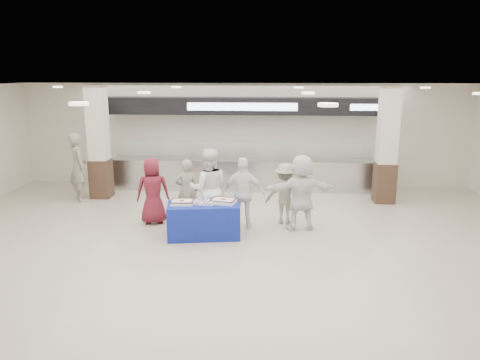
# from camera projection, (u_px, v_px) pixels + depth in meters

# --- Properties ---
(ground) EXTENTS (14.00, 14.00, 0.00)m
(ground) POSITION_uv_depth(u_px,v_px,m) (226.00, 256.00, 9.21)
(ground) COLOR beige
(ground) RESTS_ON ground
(serving_line) EXTENTS (8.70, 0.85, 2.80)m
(serving_line) POSITION_uv_depth(u_px,v_px,m) (243.00, 152.00, 14.19)
(serving_line) COLOR #B7B9BE
(serving_line) RESTS_ON ground
(column_left) EXTENTS (0.55, 0.55, 3.20)m
(column_left) POSITION_uv_depth(u_px,v_px,m) (99.00, 145.00, 13.20)
(column_left) COLOR #342217
(column_left) RESTS_ON ground
(column_right) EXTENTS (0.55, 0.55, 3.20)m
(column_right) POSITION_uv_depth(u_px,v_px,m) (387.00, 148.00, 12.69)
(column_right) COLOR #342217
(column_right) RESTS_ON ground
(display_table) EXTENTS (1.65, 1.00, 0.75)m
(display_table) POSITION_uv_depth(u_px,v_px,m) (204.00, 220.00, 10.22)
(display_table) COLOR navy
(display_table) RESTS_ON ground
(sheet_cake_left) EXTENTS (0.50, 0.41, 0.10)m
(sheet_cake_left) POSITION_uv_depth(u_px,v_px,m) (182.00, 202.00, 10.10)
(sheet_cake_left) COLOR white
(sheet_cake_left) RESTS_ON display_table
(sheet_cake_right) EXTENTS (0.58, 0.50, 0.10)m
(sheet_cake_right) POSITION_uv_depth(u_px,v_px,m) (224.00, 201.00, 10.18)
(sheet_cake_right) COLOR white
(sheet_cake_right) RESTS_ON display_table
(cupcake_tray) EXTENTS (0.50, 0.40, 0.07)m
(cupcake_tray) POSITION_uv_depth(u_px,v_px,m) (204.00, 202.00, 10.12)
(cupcake_tray) COLOR silver
(cupcake_tray) RESTS_ON display_table
(civilian_maroon) EXTENTS (0.88, 0.69, 1.59)m
(civilian_maroon) POSITION_uv_depth(u_px,v_px,m) (153.00, 191.00, 11.06)
(civilian_maroon) COLOR maroon
(civilian_maroon) RESTS_ON ground
(soldier_a) EXTENTS (0.63, 0.48, 1.53)m
(soldier_a) POSITION_uv_depth(u_px,v_px,m) (187.00, 191.00, 11.18)
(soldier_a) COLOR gray
(soldier_a) RESTS_ON ground
(chef_tall) EXTENTS (0.99, 0.83, 1.85)m
(chef_tall) POSITION_uv_depth(u_px,v_px,m) (209.00, 189.00, 10.71)
(chef_tall) COLOR white
(chef_tall) RESTS_ON ground
(chef_short) EXTENTS (0.99, 0.45, 1.66)m
(chef_short) POSITION_uv_depth(u_px,v_px,m) (244.00, 193.00, 10.68)
(chef_short) COLOR white
(chef_short) RESTS_ON ground
(soldier_b) EXTENTS (0.99, 0.63, 1.46)m
(soldier_b) POSITION_uv_depth(u_px,v_px,m) (285.00, 193.00, 11.07)
(soldier_b) COLOR gray
(soldier_b) RESTS_ON ground
(civilian_white) EXTENTS (1.69, 0.80, 1.75)m
(civilian_white) POSITION_uv_depth(u_px,v_px,m) (301.00, 192.00, 10.59)
(civilian_white) COLOR white
(civilian_white) RESTS_ON ground
(soldier_bg) EXTENTS (0.78, 0.84, 1.92)m
(soldier_bg) POSITION_uv_depth(u_px,v_px,m) (78.00, 167.00, 12.97)
(soldier_bg) COLOR gray
(soldier_bg) RESTS_ON ground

